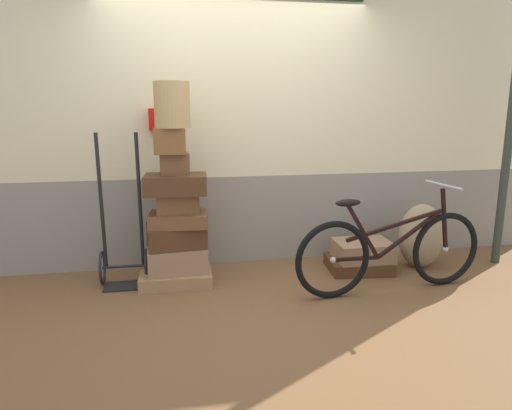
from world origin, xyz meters
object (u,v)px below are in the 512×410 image
suitcase_1 (177,259)px  suitcase_5 (176,184)px  suitcase_2 (176,236)px  suitcase_8 (358,264)px  burlap_sack (421,236)px  suitcase_3 (179,219)px  suitcase_7 (170,141)px  suitcase_4 (177,203)px  suitcase_6 (175,164)px  bicycle (391,252)px  wicker_basket (172,105)px  suitcase_9 (363,250)px  suitcase_0 (176,277)px  luggage_trolley (123,250)px

suitcase_1 → suitcase_5: 0.67m
suitcase_2 → suitcase_8: suitcase_2 is taller
suitcase_1 → burlap_sack: burlap_sack is taller
suitcase_3 → suitcase_7: (-0.05, -0.02, 0.68)m
suitcase_1 → suitcase_4: size_ratio=1.43×
suitcase_2 → suitcase_6: bearing=-21.3°
burlap_sack → bicycle: 0.77m
wicker_basket → suitcase_5: bearing=62.2°
suitcase_1 → burlap_sack: (2.35, -0.02, 0.09)m
suitcase_2 → suitcase_6: (0.01, -0.00, 0.64)m
suitcase_2 → suitcase_9: bearing=-7.3°
suitcase_5 → suitcase_6: 0.17m
suitcase_4 → bicycle: (1.75, -0.53, -0.38)m
suitcase_6 → suitcase_4: bearing=-66.8°
suitcase_2 → bicycle: bearing=-23.3°
suitcase_6 → wicker_basket: wicker_basket is taller
suitcase_0 → bicycle: bicycle is taller
suitcase_4 → suitcase_7: size_ratio=1.39×
suitcase_8 → suitcase_9: size_ratio=1.10×
suitcase_8 → luggage_trolley: luggage_trolley is taller
bicycle → burlap_sack: bearing=41.5°
burlap_sack → suitcase_5: bearing=179.3°
suitcase_0 → suitcase_4: suitcase_4 is taller
suitcase_8 → luggage_trolley: bearing=-175.7°
wicker_basket → suitcase_9: bearing=-0.6°
suitcase_9 → bicycle: 0.53m
suitcase_5 → burlap_sack: size_ratio=0.84×
suitcase_9 → bicycle: size_ratio=0.30×
burlap_sack → suitcase_2: bearing=178.9°
suitcase_7 → suitcase_9: size_ratio=0.49×
suitcase_3 → suitcase_4: (-0.01, 0.01, 0.14)m
suitcase_6 → bicycle: 1.98m
suitcase_4 → wicker_basket: size_ratio=0.95×
burlap_sack → bicycle: bearing=-138.5°
wicker_basket → luggage_trolley: size_ratio=0.28×
burlap_sack → luggage_trolley: bearing=178.0°
suitcase_8 → suitcase_7: bearing=-172.8°
suitcase_2 → bicycle: bicycle is taller
suitcase_3 → suitcase_4: 0.14m
suitcase_0 → suitcase_4: (0.04, 0.01, 0.67)m
suitcase_0 → luggage_trolley: (-0.45, 0.09, 0.25)m
suitcase_3 → suitcase_4: bearing=148.6°
suitcase_3 → suitcase_2: bearing=135.9°
suitcase_4 → wicker_basket: bearing=-164.5°
suitcase_3 → wicker_basket: (-0.02, 0.00, 0.98)m
suitcase_1 → suitcase_0: bearing=-155.5°
suitcase_2 → suitcase_4: suitcase_4 is taller
suitcase_0 → suitcase_3: bearing=10.0°
luggage_trolley → wicker_basket: bearing=-9.8°
suitcase_3 → bicycle: 1.84m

